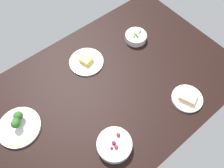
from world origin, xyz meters
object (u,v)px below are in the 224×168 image
object	(u,v)px
plate_cheese	(86,61)
bowl_berries	(114,145)
bowl_peas	(136,37)
plate_sandwich	(187,98)
plate_broccoli	(19,125)

from	to	relation	value
plate_cheese	bowl_berries	bearing A→B (deg)	-110.93
bowl_berries	bowl_peas	bearing A→B (deg)	39.32
plate_cheese	bowl_peas	bearing A→B (deg)	-8.26
bowl_peas	plate_sandwich	xyz separation A→B (cm)	(-7.54, -52.02, -1.02)
bowl_berries	plate_sandwich	xyz separation A→B (cm)	(49.31, -5.46, -1.25)
bowl_berries	bowl_peas	size ratio (longest dim) A/B	1.25
plate_broccoli	bowl_peas	bearing A→B (deg)	4.18
bowl_peas	plate_cheese	distance (cm)	37.41
plate_broccoli	bowl_peas	size ratio (longest dim) A/B	1.59
plate_broccoli	plate_cheese	distance (cm)	53.97
bowl_berries	plate_broccoli	world-z (taller)	plate_broccoli
bowl_berries	plate_cheese	size ratio (longest dim) A/B	0.84
bowl_berries	bowl_peas	xyz separation A→B (cm)	(56.85, 46.56, -0.23)
plate_sandwich	plate_cheese	size ratio (longest dim) A/B	0.82
bowl_berries	plate_cheese	distance (cm)	55.61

